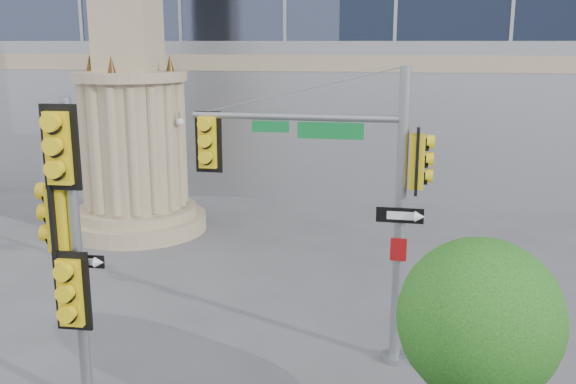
# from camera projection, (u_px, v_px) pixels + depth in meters

# --- Properties ---
(monument) EXTENTS (4.40, 4.40, 16.60)m
(monument) POSITION_uv_depth(u_px,v_px,m) (129.00, 57.00, 19.62)
(monument) COLOR tan
(monument) RESTS_ON ground
(main_signal_pole) EXTENTS (4.33, 0.55, 5.58)m
(main_signal_pole) POSITION_uv_depth(u_px,v_px,m) (346.00, 183.00, 11.77)
(main_signal_pole) COLOR slate
(main_signal_pole) RESTS_ON ground
(secondary_signal_pole) EXTENTS (0.89, 0.66, 5.18)m
(secondary_signal_pole) POSITION_uv_depth(u_px,v_px,m) (68.00, 236.00, 9.98)
(secondary_signal_pole) COLOR slate
(secondary_signal_pole) RESTS_ON ground
(street_tree) EXTENTS (2.25, 2.20, 3.50)m
(street_tree) POSITION_uv_depth(u_px,v_px,m) (482.00, 326.00, 8.52)
(street_tree) COLOR tan
(street_tree) RESTS_ON ground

